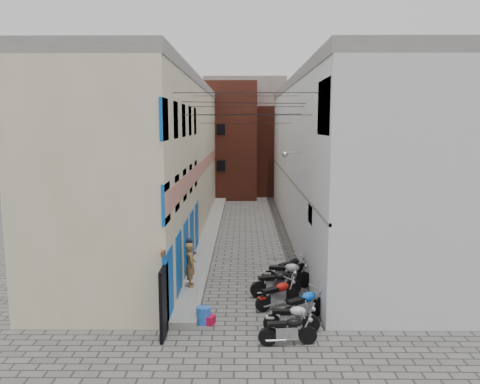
{
  "coord_description": "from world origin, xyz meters",
  "views": [
    {
      "loc": [
        -0.1,
        -13.97,
        6.47
      ],
      "look_at": [
        -0.29,
        9.76,
        3.0
      ],
      "focal_mm": 35.0,
      "sensor_mm": 36.0,
      "label": 1
    }
  ],
  "objects_px": {
    "motorcycle_a": "(288,329)",
    "water_jug_far": "(202,315)",
    "person_b": "(190,256)",
    "motorcycle_c": "(304,304)",
    "motorcycle_d": "(278,293)",
    "motorcycle_f": "(287,273)",
    "motorcycle_e": "(276,282)",
    "person_a": "(191,265)",
    "water_jug_near": "(205,315)",
    "red_crate": "(207,320)",
    "motorcycle_b": "(292,316)",
    "motorcycle_g": "(291,267)"
  },
  "relations": [
    {
      "from": "motorcycle_a",
      "to": "water_jug_far",
      "type": "relative_size",
      "value": 3.07
    },
    {
      "from": "person_b",
      "to": "motorcycle_c",
      "type": "bearing_deg",
      "value": -91.38
    },
    {
      "from": "motorcycle_d",
      "to": "motorcycle_f",
      "type": "bearing_deg",
      "value": 132.85
    },
    {
      "from": "motorcycle_e",
      "to": "person_b",
      "type": "xyz_separation_m",
      "value": [
        -3.47,
        2.06,
        0.42
      ]
    },
    {
      "from": "motorcycle_e",
      "to": "person_a",
      "type": "xyz_separation_m",
      "value": [
        -3.26,
        0.42,
        0.53
      ]
    },
    {
      "from": "motorcycle_e",
      "to": "water_jug_near",
      "type": "relative_size",
      "value": 3.53
    },
    {
      "from": "motorcycle_f",
      "to": "person_a",
      "type": "height_order",
      "value": "person_a"
    },
    {
      "from": "red_crate",
      "to": "motorcycle_f",
      "type": "bearing_deg",
      "value": 50.58
    },
    {
      "from": "motorcycle_a",
      "to": "motorcycle_b",
      "type": "relative_size",
      "value": 0.98
    },
    {
      "from": "motorcycle_f",
      "to": "person_b",
      "type": "height_order",
      "value": "person_b"
    },
    {
      "from": "motorcycle_b",
      "to": "water_jug_far",
      "type": "xyz_separation_m",
      "value": [
        -2.87,
        0.6,
        -0.23
      ]
    },
    {
      "from": "motorcycle_a",
      "to": "motorcycle_d",
      "type": "bearing_deg",
      "value": 176.65
    },
    {
      "from": "motorcycle_a",
      "to": "person_a",
      "type": "distance_m",
      "value": 5.52
    },
    {
      "from": "motorcycle_c",
      "to": "motorcycle_g",
      "type": "xyz_separation_m",
      "value": [
        -0.01,
        4.23,
        -0.06
      ]
    },
    {
      "from": "water_jug_near",
      "to": "red_crate",
      "type": "xyz_separation_m",
      "value": [
        0.07,
        0.0,
        -0.14
      ]
    },
    {
      "from": "water_jug_near",
      "to": "water_jug_far",
      "type": "xyz_separation_m",
      "value": [
        -0.12,
        0.0,
        0.0
      ]
    },
    {
      "from": "person_a",
      "to": "water_jug_near",
      "type": "relative_size",
      "value": 3.04
    },
    {
      "from": "motorcycle_c",
      "to": "motorcycle_g",
      "type": "height_order",
      "value": "motorcycle_c"
    },
    {
      "from": "motorcycle_d",
      "to": "water_jug_far",
      "type": "height_order",
      "value": "motorcycle_d"
    },
    {
      "from": "motorcycle_a",
      "to": "motorcycle_f",
      "type": "xyz_separation_m",
      "value": [
        0.41,
        4.98,
        0.08
      ]
    },
    {
      "from": "motorcycle_c",
      "to": "motorcycle_d",
      "type": "distance_m",
      "value": 1.34
    },
    {
      "from": "person_a",
      "to": "motorcycle_d",
      "type": "bearing_deg",
      "value": -126.11
    },
    {
      "from": "motorcycle_e",
      "to": "motorcycle_g",
      "type": "xyz_separation_m",
      "value": [
        0.77,
        2.05,
        -0.06
      ]
    },
    {
      "from": "motorcycle_g",
      "to": "water_jug_far",
      "type": "height_order",
      "value": "motorcycle_g"
    },
    {
      "from": "motorcycle_e",
      "to": "motorcycle_f",
      "type": "xyz_separation_m",
      "value": [
        0.5,
        1.05,
        0.02
      ]
    },
    {
      "from": "motorcycle_d",
      "to": "water_jug_near",
      "type": "xyz_separation_m",
      "value": [
        -2.46,
        -1.37,
        -0.26
      ]
    },
    {
      "from": "water_jug_far",
      "to": "motorcycle_e",
      "type": "bearing_deg",
      "value": 43.69
    },
    {
      "from": "motorcycle_d",
      "to": "red_crate",
      "type": "relative_size",
      "value": 4.08
    },
    {
      "from": "motorcycle_b",
      "to": "motorcycle_d",
      "type": "bearing_deg",
      "value": -169.7
    },
    {
      "from": "motorcycle_e",
      "to": "person_b",
      "type": "height_order",
      "value": "person_b"
    },
    {
      "from": "motorcycle_a",
      "to": "motorcycle_d",
      "type": "xyz_separation_m",
      "value": [
        -0.09,
        2.83,
        0.04
      ]
    },
    {
      "from": "water_jug_near",
      "to": "motorcycle_d",
      "type": "bearing_deg",
      "value": 29.11
    },
    {
      "from": "motorcycle_a",
      "to": "motorcycle_d",
      "type": "relative_size",
      "value": 0.93
    },
    {
      "from": "motorcycle_b",
      "to": "motorcycle_a",
      "type": "bearing_deg",
      "value": -10.71
    },
    {
      "from": "motorcycle_g",
      "to": "person_a",
      "type": "relative_size",
      "value": 1.04
    },
    {
      "from": "motorcycle_f",
      "to": "motorcycle_d",
      "type": "bearing_deg",
      "value": -8.15
    },
    {
      "from": "red_crate",
      "to": "motorcycle_c",
      "type": "bearing_deg",
      "value": 5.18
    },
    {
      "from": "motorcycle_e",
      "to": "motorcycle_f",
      "type": "distance_m",
      "value": 1.16
    },
    {
      "from": "motorcycle_f",
      "to": "water_jug_near",
      "type": "xyz_separation_m",
      "value": [
        -2.96,
        -3.52,
        -0.31
      ]
    },
    {
      "from": "motorcycle_a",
      "to": "motorcycle_g",
      "type": "bearing_deg",
      "value": 168.3
    },
    {
      "from": "red_crate",
      "to": "water_jug_far",
      "type": "bearing_deg",
      "value": 180.0
    },
    {
      "from": "person_a",
      "to": "water_jug_far",
      "type": "bearing_deg",
      "value": -177.91
    },
    {
      "from": "motorcycle_f",
      "to": "motorcycle_a",
      "type": "bearing_deg",
      "value": 0.26
    },
    {
      "from": "motorcycle_c",
      "to": "person_b",
      "type": "relative_size",
      "value": 1.34
    },
    {
      "from": "motorcycle_f",
      "to": "person_a",
      "type": "relative_size",
      "value": 1.19
    },
    {
      "from": "motorcycle_c",
      "to": "person_a",
      "type": "height_order",
      "value": "person_a"
    },
    {
      "from": "motorcycle_c",
      "to": "water_jug_far",
      "type": "height_order",
      "value": "motorcycle_c"
    },
    {
      "from": "person_b",
      "to": "water_jug_near",
      "type": "xyz_separation_m",
      "value": [
        1.0,
        -4.53,
        -0.71
      ]
    },
    {
      "from": "motorcycle_b",
      "to": "water_jug_far",
      "type": "distance_m",
      "value": 2.94
    },
    {
      "from": "person_b",
      "to": "water_jug_near",
      "type": "height_order",
      "value": "person_b"
    }
  ]
}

